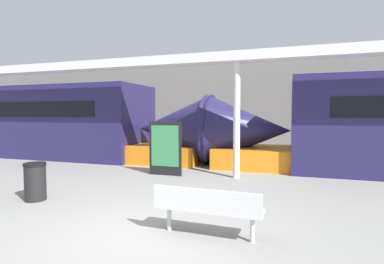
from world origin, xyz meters
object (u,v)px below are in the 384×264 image
object	(u,v)px
support_column_near	(237,121)
poster_board	(165,148)
trash_bin	(35,181)
train_right	(23,122)
bench_near	(207,206)

from	to	relation	value
support_column_near	poster_board	bearing A→B (deg)	-171.98
trash_bin	support_column_near	size ratio (longest dim) A/B	0.24
poster_board	train_right	bearing A→B (deg)	163.47
bench_near	poster_board	xyz separation A→B (m)	(-2.49, 4.16, 0.36)
poster_board	support_column_near	bearing A→B (deg)	8.02
trash_bin	support_column_near	distance (m)	5.46
poster_board	trash_bin	bearing A→B (deg)	-115.63
support_column_near	train_right	bearing A→B (deg)	168.27
train_right	trash_bin	size ratio (longest dim) A/B	22.25
poster_board	support_column_near	world-z (taller)	support_column_near
train_right	bench_near	size ratio (longest dim) A/B	10.89
bench_near	support_column_near	world-z (taller)	support_column_near
trash_bin	support_column_near	world-z (taller)	support_column_near
train_right	poster_board	size ratio (longest dim) A/B	11.06
bench_near	poster_board	world-z (taller)	poster_board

